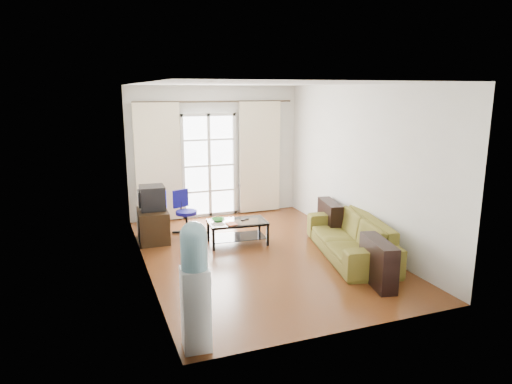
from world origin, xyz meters
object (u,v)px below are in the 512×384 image
at_px(sofa, 350,237).
at_px(task_chair, 186,221).
at_px(tv_stand, 153,225).
at_px(crt_tv, 151,198).
at_px(water_cooler, 195,284).
at_px(coffee_table, 237,229).

xyz_separation_m(sofa, task_chair, (-2.21, 2.12, -0.08)).
bearing_deg(tv_stand, sofa, -31.20).
bearing_deg(crt_tv, tv_stand, -90.72).
height_order(crt_tv, water_cooler, water_cooler).
height_order(sofa, tv_stand, sofa).
bearing_deg(water_cooler, tv_stand, 92.87).
bearing_deg(coffee_table, task_chair, 127.66).
bearing_deg(tv_stand, coffee_table, -24.43).
distance_m(sofa, task_chair, 3.06).
relative_size(coffee_table, tv_stand, 1.36).
distance_m(tv_stand, task_chair, 0.68).
relative_size(tv_stand, water_cooler, 0.56).
height_order(tv_stand, water_cooler, water_cooler).
bearing_deg(sofa, crt_tv, -111.92).
bearing_deg(sofa, tv_stand, -111.14).
height_order(coffee_table, task_chair, task_chair).
relative_size(sofa, water_cooler, 1.70).
bearing_deg(task_chair, tv_stand, 179.12).
height_order(sofa, crt_tv, crt_tv).
distance_m(coffee_table, water_cooler, 3.34).
bearing_deg(crt_tv, coffee_table, -26.10).
relative_size(coffee_table, crt_tv, 2.15).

